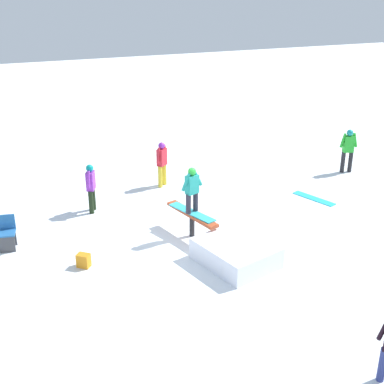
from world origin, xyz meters
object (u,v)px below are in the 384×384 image
main_rider_on_rail (192,192)px  folding_chair (7,234)px  loose_snowboard_cyan (314,199)px  rail_feature (192,217)px  bystander_green (348,148)px  bystander_purple (91,186)px  backpack_on_snow (84,260)px  bystander_red (162,162)px

main_rider_on_rail → folding_chair: size_ratio=1.75×
loose_snowboard_cyan → folding_chair: bearing=66.7°
rail_feature → loose_snowboard_cyan: rail_feature is taller
bystander_green → folding_chair: size_ratio=1.75×
main_rider_on_rail → bystander_purple: (2.47, 2.21, -0.47)m
bystander_green → backpack_on_snow: bystander_green is taller
loose_snowboard_cyan → main_rider_on_rail: bearing=79.4°
rail_feature → loose_snowboard_cyan: size_ratio=1.34×
bystander_purple → backpack_on_snow: bearing=-170.8°
backpack_on_snow → folding_chair: bearing=173.3°
bystander_purple → loose_snowboard_cyan: 6.84m
main_rider_on_rail → bystander_red: bearing=-27.0°
folding_chair → bystander_purple: bearing=39.8°
loose_snowboard_cyan → rail_feature: bearing=79.4°
bystander_purple → backpack_on_snow: size_ratio=4.31×
main_rider_on_rail → loose_snowboard_cyan: (0.98, -4.42, -1.28)m
rail_feature → loose_snowboard_cyan: 4.56m
rail_feature → bystander_red: size_ratio=1.28×
rail_feature → bystander_purple: size_ratio=1.31×
rail_feature → bystander_purple: 3.33m
rail_feature → bystander_green: bearing=-85.5°
main_rider_on_rail → loose_snowboard_cyan: bearing=-99.6°
bystander_purple → backpack_on_snow: 3.23m
bystander_green → loose_snowboard_cyan: size_ratio=1.08×
backpack_on_snow → rail_feature: bearing=48.5°
main_rider_on_rail → backpack_on_snow: (-0.59, 3.00, -1.12)m
bystander_green → backpack_on_snow: size_ratio=4.53×
rail_feature → loose_snowboard_cyan: (0.98, -4.42, -0.56)m
rail_feature → backpack_on_snow: (-0.59, 3.00, -0.40)m
bystander_purple → loose_snowboard_cyan: (-1.49, -6.63, -0.81)m
bystander_green → loose_snowboard_cyan: bearing=49.8°
main_rider_on_rail → bystander_green: main_rider_on_rail is taller
bystander_purple → bystander_green: bearing=-65.3°
bystander_purple → loose_snowboard_cyan: size_ratio=1.02×
rail_feature → main_rider_on_rail: (0.00, 0.00, 0.72)m
rail_feature → bystander_red: 3.67m
bystander_green → backpack_on_snow: (-3.23, 9.74, -0.70)m
backpack_on_snow → bystander_green: bearing=55.6°
rail_feature → backpack_on_snow: bearing=84.3°
rail_feature → main_rider_on_rail: main_rider_on_rail is taller
rail_feature → folding_chair: bearing=61.0°
bystander_red → bystander_green: bearing=-50.2°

